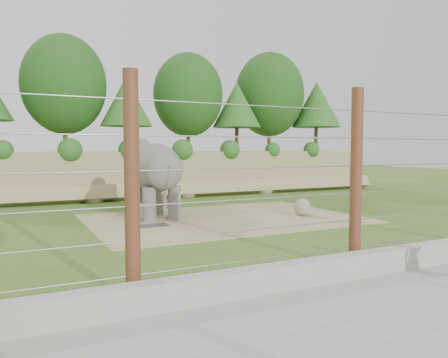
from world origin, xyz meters
name	(u,v)px	position (x,y,z in m)	size (l,w,h in m)	color
ground	(252,233)	(0.00, 0.00, 0.00)	(90.00, 90.00, 0.00)	#46691E
back_embankment	(150,126)	(0.59, 12.68, 3.97)	(30.00, 5.52, 8.77)	tan
dirt_patch	(224,218)	(0.50, 3.00, 0.01)	(10.00, 7.00, 0.02)	tan
drain_grate	(153,225)	(-2.42, 2.60, 0.04)	(1.00, 0.60, 0.03)	#262628
elephant	(155,179)	(-1.79, 4.34, 1.50)	(1.59, 3.71, 3.01)	#645E59
stone_ball	(302,207)	(3.54, 2.15, 0.36)	(0.68, 0.68, 0.68)	gray
retaining_wall	(371,263)	(0.00, -5.00, 0.25)	(26.00, 0.35, 0.50)	#A39F98
barrier_fence	(356,179)	(0.00, -4.50, 2.00)	(20.26, 0.26, 4.00)	brown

